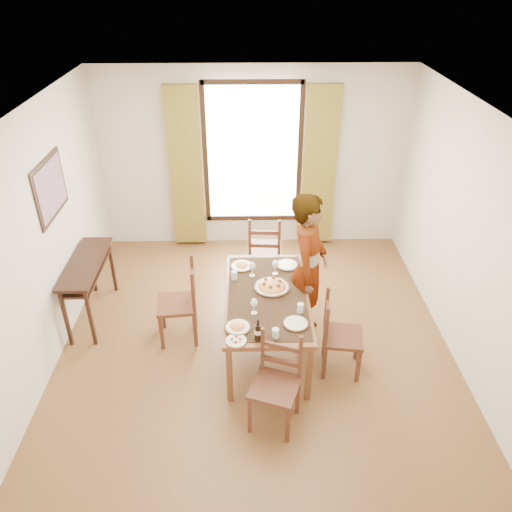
{
  "coord_description": "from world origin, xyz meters",
  "views": [
    {
      "loc": [
        -0.09,
        -4.48,
        3.94
      ],
      "look_at": [
        0.01,
        0.36,
        1.0
      ],
      "focal_mm": 35.0,
      "sensor_mm": 36.0,
      "label": 1
    }
  ],
  "objects_px": {
    "man": "(308,269)",
    "pasta_platter": "(272,284)",
    "dining_table": "(267,300)",
    "console_table": "(87,270)"
  },
  "relations": [
    {
      "from": "man",
      "to": "pasta_platter",
      "type": "distance_m",
      "value": 0.45
    },
    {
      "from": "pasta_platter",
      "to": "console_table",
      "type": "bearing_deg",
      "value": 166.47
    },
    {
      "from": "console_table",
      "to": "pasta_platter",
      "type": "bearing_deg",
      "value": -13.53
    },
    {
      "from": "console_table",
      "to": "man",
      "type": "bearing_deg",
      "value": -8.26
    },
    {
      "from": "console_table",
      "to": "pasta_platter",
      "type": "height_order",
      "value": "pasta_platter"
    },
    {
      "from": "dining_table",
      "to": "pasta_platter",
      "type": "height_order",
      "value": "pasta_platter"
    },
    {
      "from": "console_table",
      "to": "man",
      "type": "height_order",
      "value": "man"
    },
    {
      "from": "console_table",
      "to": "dining_table",
      "type": "distance_m",
      "value": 2.24
    },
    {
      "from": "man",
      "to": "console_table",
      "type": "bearing_deg",
      "value": 97.79
    },
    {
      "from": "dining_table",
      "to": "pasta_platter",
      "type": "bearing_deg",
      "value": 62.9
    }
  ]
}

